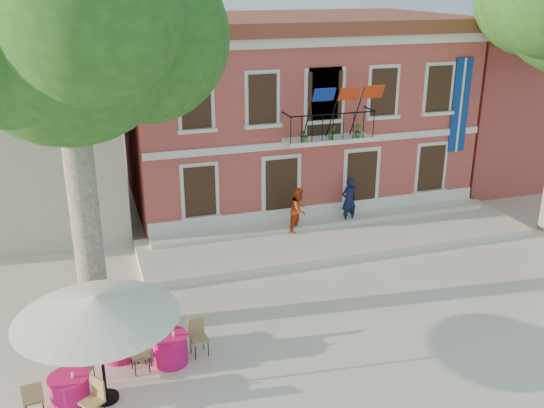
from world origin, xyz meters
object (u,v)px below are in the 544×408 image
at_px(patio_umbrella, 96,307).
at_px(cafe_table_0, 118,343).
at_px(cafe_table_1, 170,348).
at_px(pedestrian_orange, 299,210).
at_px(cafe_table_2, 70,390).
at_px(plane_tree_west, 64,32).
at_px(pedestrian_navy, 349,200).

bearing_deg(patio_umbrella, cafe_table_0, 75.44).
distance_m(patio_umbrella, cafe_table_1, 2.68).
distance_m(patio_umbrella, pedestrian_orange, 10.18).
relative_size(patio_umbrella, cafe_table_0, 1.88).
relative_size(patio_umbrella, cafe_table_2, 1.89).
distance_m(cafe_table_1, cafe_table_2, 2.53).
bearing_deg(cafe_table_1, cafe_table_0, 152.72).
distance_m(patio_umbrella, cafe_table_2, 2.06).
bearing_deg(plane_tree_west, pedestrian_orange, 30.02).
bearing_deg(cafe_table_1, plane_tree_west, 129.54).
relative_size(plane_tree_west, cafe_table_2, 5.66).
height_order(plane_tree_west, cafe_table_1, plane_tree_west).
xyz_separation_m(patio_umbrella, pedestrian_orange, (7.18, 7.11, -1.23)).
bearing_deg(pedestrian_orange, cafe_table_2, 179.48).
bearing_deg(cafe_table_2, cafe_table_1, 22.37).
xyz_separation_m(plane_tree_west, cafe_table_2, (-0.70, -2.95, -7.32)).
relative_size(patio_umbrella, cafe_table_1, 1.79).
bearing_deg(cafe_table_2, pedestrian_orange, 41.96).
relative_size(plane_tree_west, patio_umbrella, 3.00).
bearing_deg(cafe_table_2, pedestrian_navy, 36.45).
bearing_deg(cafe_table_1, pedestrian_orange, 47.82).
xyz_separation_m(plane_tree_west, patio_umbrella, (0.05, -2.94, -5.40)).
relative_size(patio_umbrella, pedestrian_orange, 2.14).
height_order(plane_tree_west, cafe_table_0, plane_tree_west).
xyz_separation_m(pedestrian_navy, pedestrian_orange, (-2.06, -0.25, -0.05)).
xyz_separation_m(cafe_table_0, cafe_table_1, (1.19, -0.61, 0.00)).
distance_m(pedestrian_orange, cafe_table_1, 8.35).
relative_size(pedestrian_orange, cafe_table_2, 0.88).
height_order(pedestrian_navy, cafe_table_1, pedestrian_navy).
xyz_separation_m(patio_umbrella, cafe_table_2, (-0.74, -0.01, -1.92)).
bearing_deg(pedestrian_orange, pedestrian_navy, -35.63).
relative_size(pedestrian_orange, cafe_table_1, 0.84).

